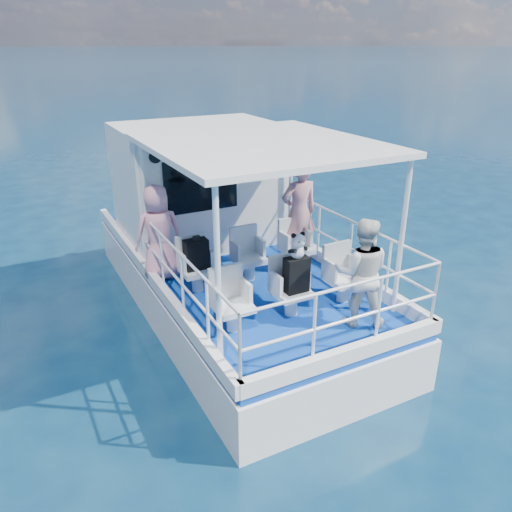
{
  "coord_description": "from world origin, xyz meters",
  "views": [
    {
      "loc": [
        -3.3,
        -6.36,
        4.43
      ],
      "look_at": [
        -0.19,
        -0.4,
        1.57
      ],
      "focal_mm": 35.0,
      "sensor_mm": 36.0,
      "label": 1
    }
  ],
  "objects_px": {
    "panda": "(298,245)",
    "passenger_stbd_aft": "(361,273)",
    "backpack_center": "(296,275)",
    "passenger_port_fwd": "(159,233)"
  },
  "relations": [
    {
      "from": "panda",
      "to": "backpack_center",
      "type": "bearing_deg",
      "value": 153.44
    },
    {
      "from": "backpack_center",
      "to": "panda",
      "type": "xyz_separation_m",
      "value": [
        0.0,
        -0.0,
        0.43
      ]
    },
    {
      "from": "passenger_stbd_aft",
      "to": "backpack_center",
      "type": "height_order",
      "value": "passenger_stbd_aft"
    },
    {
      "from": "passenger_port_fwd",
      "to": "backpack_center",
      "type": "relative_size",
      "value": 3.09
    },
    {
      "from": "panda",
      "to": "passenger_stbd_aft",
      "type": "bearing_deg",
      "value": -40.9
    },
    {
      "from": "passenger_port_fwd",
      "to": "panda",
      "type": "relative_size",
      "value": 4.33
    },
    {
      "from": "passenger_port_fwd",
      "to": "backpack_center",
      "type": "height_order",
      "value": "passenger_port_fwd"
    },
    {
      "from": "backpack_center",
      "to": "passenger_port_fwd",
      "type": "bearing_deg",
      "value": 121.98
    },
    {
      "from": "panda",
      "to": "passenger_port_fwd",
      "type": "bearing_deg",
      "value": 122.02
    },
    {
      "from": "passenger_port_fwd",
      "to": "backpack_center",
      "type": "bearing_deg",
      "value": 125.15
    }
  ]
}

